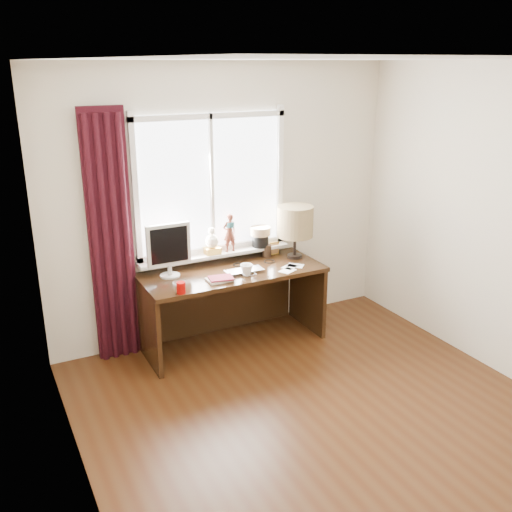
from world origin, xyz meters
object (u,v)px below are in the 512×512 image
mug (247,269)px  monitor (169,247)px  desk (229,291)px  table_lamp (295,222)px  laptop (244,271)px  red_cup (181,288)px

mug → monitor: (-0.63, 0.29, 0.22)m
desk → table_lamp: size_ratio=3.27×
monitor → desk: bearing=-2.4°
monitor → table_lamp: (1.27, -0.06, 0.09)m
laptop → table_lamp: 0.73m
mug → desk: bearing=102.7°
laptop → table_lamp: size_ratio=0.68×
mug → table_lamp: table_lamp is taller
desk → monitor: (-0.57, 0.02, 0.52)m
monitor → table_lamp: table_lamp is taller
mug → laptop: bearing=78.8°
desk → monitor: monitor is taller
desk → monitor: bearing=177.6°
laptop → mug: mug is taller
table_lamp → laptop: bearing=-166.4°
red_cup → desk: size_ratio=0.06×
red_cup → table_lamp: size_ratio=0.19×
red_cup → monitor: (0.05, 0.42, 0.23)m
mug → monitor: monitor is taller
mug → table_lamp: size_ratio=0.22×
red_cup → laptop: bearing=16.6°
red_cup → monitor: size_ratio=0.20×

